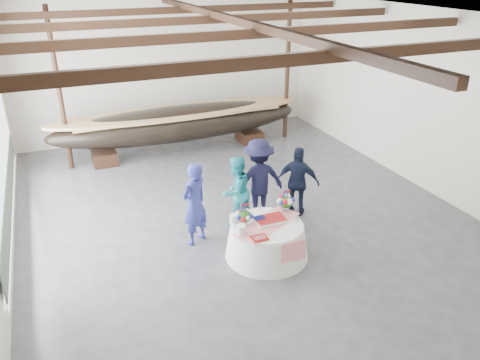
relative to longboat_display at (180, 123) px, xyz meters
name	(u,v)px	position (x,y,z in m)	size (l,w,h in m)	color
floor	(237,209)	(0.19, -4.17, -0.94)	(10.00, 12.00, 0.01)	#3D3D42
wall_back	(168,69)	(0.19, 1.83, 1.31)	(10.00, 0.02, 4.50)	silver
wall_front	(434,268)	(0.19, -10.17, 1.31)	(10.00, 0.02, 4.50)	silver
wall_right	(414,97)	(5.19, -4.17, 1.31)	(0.02, 12.00, 4.50)	silver
ceiling	(237,14)	(0.19, -4.17, 3.56)	(10.00, 12.00, 0.01)	white
pavilion_structure	(224,35)	(0.19, -3.44, 3.06)	(9.80, 11.76, 4.50)	black
longboat_display	(180,123)	(0.00, 0.00, 0.00)	(7.88, 1.58, 1.48)	black
banquet_table	(267,240)	(-0.01, -6.23, -0.58)	(1.69, 1.69, 0.73)	silver
tabletop_items	(263,214)	(-0.02, -6.05, -0.07)	(1.64, 1.23, 0.40)	red
guest_woman_blue	(194,204)	(-1.18, -5.17, -0.03)	(0.67, 0.44, 1.83)	navy
guest_woman_teal	(236,191)	(-0.09, -4.79, -0.13)	(0.79, 0.62, 1.63)	teal
guest_man_left	(258,179)	(0.50, -4.71, 0.02)	(1.25, 0.72, 1.93)	black
guest_man_right	(298,182)	(1.40, -4.95, -0.10)	(0.99, 0.41, 1.69)	black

